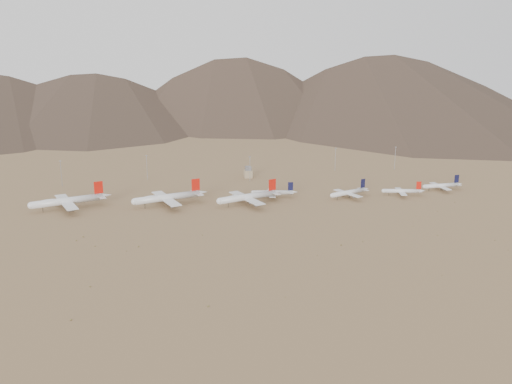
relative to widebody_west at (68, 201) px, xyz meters
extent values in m
plane|color=#A57E55|center=(141.72, -38.75, -7.14)|extent=(3000.00, 3000.00, 0.00)
cylinder|color=silver|center=(-0.28, -0.09, -0.08)|extent=(57.24, 22.92, 6.00)
sphere|color=silver|center=(-28.02, -8.68, -0.08)|extent=(5.88, 5.88, 5.88)
cone|color=silver|center=(30.78, 9.54, 0.37)|extent=(11.58, 8.25, 5.40)
cube|color=silver|center=(-1.39, -0.43, -0.98)|extent=(24.63, 53.60, 0.75)
cube|color=silver|center=(26.34, 8.16, 0.52)|extent=(10.98, 20.87, 0.36)
cube|color=red|center=(25.23, 7.82, 8.25)|extent=(7.37, 2.75, 10.65)
cylinder|color=black|center=(-19.70, -6.10, -5.11)|extent=(0.39, 0.39, 4.06)
cylinder|color=black|center=(0.38, 1.69, -5.11)|extent=(0.48, 0.48, 4.06)
cylinder|color=black|center=(1.27, -1.18, -5.11)|extent=(0.48, 0.48, 4.06)
ellipsoid|color=silver|center=(-14.70, -4.56, 1.57)|extent=(19.08, 9.80, 3.60)
cylinder|color=slate|center=(-4.54, 9.74, -2.46)|extent=(6.35, 4.30, 2.70)
cylinder|color=slate|center=(1.76, -10.60, -2.46)|extent=(6.35, 4.30, 2.70)
cylinder|color=slate|center=(-7.38, 18.89, -2.46)|extent=(6.35, 4.30, 2.70)
cylinder|color=slate|center=(4.59, -19.75, -2.46)|extent=(6.35, 4.30, 2.70)
cylinder|color=silver|center=(83.09, -6.31, -0.13)|extent=(57.10, 21.44, 5.96)
sphere|color=silver|center=(55.35, -14.17, -0.13)|extent=(5.84, 5.84, 5.84)
cone|color=silver|center=(114.16, 2.48, 0.32)|extent=(11.45, 7.99, 5.36)
cube|color=silver|center=(81.98, -6.63, -1.02)|extent=(23.27, 53.37, 0.74)
cube|color=silver|center=(109.72, 1.22, 0.47)|extent=(10.46, 20.74, 0.36)
cube|color=red|center=(108.61, 0.91, 8.14)|extent=(7.36, 2.56, 10.57)
cylinder|color=black|center=(63.67, -11.81, -5.12)|extent=(0.38, 0.38, 4.04)
cylinder|color=black|center=(83.80, -4.57, -5.12)|extent=(0.48, 0.48, 4.04)
cylinder|color=black|center=(84.61, -7.43, -5.12)|extent=(0.48, 0.48, 4.04)
ellipsoid|color=silver|center=(68.67, -10.40, 1.51)|extent=(18.97, 9.33, 3.57)
cylinder|color=slate|center=(79.10, 3.54, -2.49)|extent=(6.28, 4.15, 2.68)
cylinder|color=slate|center=(84.86, -16.80, -2.49)|extent=(6.28, 4.15, 2.68)
cylinder|color=slate|center=(76.51, 12.70, -2.49)|extent=(6.28, 4.15, 2.68)
cylinder|color=slate|center=(87.45, -25.95, -2.49)|extent=(6.28, 4.15, 2.68)
cylinder|color=silver|center=(151.70, -17.75, -0.50)|extent=(53.61, 22.30, 5.64)
sphere|color=silver|center=(125.77, -26.22, -0.50)|extent=(5.53, 5.53, 5.53)
cone|color=silver|center=(180.74, -8.26, -0.08)|extent=(10.91, 7.87, 5.07)
cube|color=silver|center=(150.66, -18.09, -1.35)|extent=(23.83, 50.25, 0.70)
cube|color=silver|center=(176.59, -9.62, 0.06)|extent=(10.57, 19.59, 0.34)
cube|color=red|center=(175.55, -9.96, 7.32)|extent=(6.90, 2.68, 10.00)
cylinder|color=black|center=(133.55, -23.68, -5.23)|extent=(0.36, 0.36, 3.82)
cylinder|color=black|center=(152.30, -16.07, -5.23)|extent=(0.45, 0.45, 3.82)
cylinder|color=black|center=(153.17, -18.75, -5.23)|extent=(0.45, 0.45, 3.82)
ellipsoid|color=silver|center=(138.21, -22.15, 1.05)|extent=(17.91, 9.44, 3.38)
cylinder|color=slate|center=(147.55, -8.58, -2.74)|extent=(5.97, 4.11, 2.54)
cylinder|color=slate|center=(153.77, -27.60, -2.74)|extent=(5.97, 4.11, 2.54)
cylinder|color=slate|center=(144.76, -0.02, -2.74)|extent=(5.97, 4.11, 2.54)
cylinder|color=slate|center=(156.56, -36.15, -2.74)|extent=(5.97, 4.11, 2.54)
cylinder|color=silver|center=(178.26, 0.05, -2.57)|extent=(35.65, 10.50, 3.86)
sphere|color=silver|center=(160.80, 3.41, -2.57)|extent=(3.78, 3.78, 3.78)
cone|color=silver|center=(197.82, -3.71, -2.28)|extent=(6.94, 4.62, 3.48)
cube|color=silver|center=(177.56, 0.19, -3.15)|extent=(11.34, 31.01, 0.48)
cube|color=silver|center=(195.02, -3.17, -2.18)|extent=(5.33, 11.98, 0.23)
cube|color=#111233|center=(194.32, -3.04, 3.17)|extent=(4.61, 1.21, 7.62)
cylinder|color=black|center=(166.03, 2.40, -5.82)|extent=(0.41, 0.41, 2.64)
cylinder|color=black|center=(179.14, 0.86, -5.82)|extent=(0.51, 0.51, 2.64)
cylinder|color=black|center=(178.77, -1.03, -5.82)|extent=(0.51, 0.51, 2.64)
cylinder|color=slate|center=(179.17, 8.57, -4.10)|extent=(3.82, 2.38, 1.74)
cylinder|color=slate|center=(175.95, -8.20, -4.10)|extent=(3.82, 2.38, 1.74)
cylinder|color=silver|center=(245.35, -15.52, -2.22)|extent=(37.16, 17.90, 4.16)
sphere|color=silver|center=(227.53, -22.54, -2.22)|extent=(4.08, 4.08, 4.08)
cone|color=silver|center=(265.31, -7.66, -1.90)|extent=(7.79, 6.01, 3.74)
cube|color=silver|center=(244.64, -15.80, -2.84)|extent=(17.73, 32.79, 0.52)
cube|color=silver|center=(262.45, -8.78, -1.80)|extent=(7.78, 12.87, 0.25)
cube|color=#111233|center=(261.74, -9.06, 3.97)|extent=(4.77, 2.17, 8.21)
cylinder|color=black|center=(232.87, -20.43, -5.72)|extent=(0.44, 0.44, 2.85)
cylinder|color=black|center=(245.68, -14.27, -5.72)|extent=(0.55, 0.55, 2.85)
cylinder|color=black|center=(246.44, -16.21, -5.72)|extent=(0.55, 0.55, 2.85)
cylinder|color=slate|center=(241.27, -7.25, -3.87)|extent=(4.25, 3.14, 1.87)
cylinder|color=slate|center=(248.00, -24.35, -3.87)|extent=(4.25, 3.14, 1.87)
cylinder|color=silver|center=(296.25, -18.30, -2.85)|extent=(33.29, 11.13, 3.62)
sphere|color=silver|center=(280.02, -14.50, -2.85)|extent=(3.55, 3.55, 3.55)
cone|color=silver|center=(314.43, -22.56, -2.58)|extent=(6.59, 4.54, 3.26)
cube|color=silver|center=(295.60, -18.15, -3.40)|extent=(11.71, 29.04, 0.45)
cube|color=silver|center=(311.83, -21.95, -2.49)|extent=(5.40, 11.26, 0.22)
cube|color=red|center=(311.18, -21.80, 2.53)|extent=(4.29, 1.31, 7.14)
cylinder|color=black|center=(284.89, -15.64, -5.90)|extent=(0.38, 0.38, 2.48)
cylinder|color=black|center=(297.11, -17.58, -5.90)|extent=(0.48, 0.48, 2.48)
cylinder|color=black|center=(296.69, -19.34, -5.90)|extent=(0.48, 0.48, 2.48)
cylinder|color=slate|center=(297.43, -10.36, -4.29)|extent=(3.62, 2.35, 1.63)
cylinder|color=slate|center=(293.78, -25.94, -4.29)|extent=(3.62, 2.35, 1.63)
cylinder|color=silver|center=(341.63, -8.25, -2.58)|extent=(35.60, 5.09, 3.85)
sphere|color=silver|center=(323.90, -8.87, -2.58)|extent=(3.78, 3.78, 3.78)
cone|color=silver|center=(361.49, -7.55, -2.29)|extent=(6.50, 3.69, 3.47)
cube|color=silver|center=(340.92, -8.27, -3.16)|extent=(6.74, 30.60, 0.48)
cube|color=silver|center=(358.65, -7.65, -2.19)|extent=(3.60, 11.66, 0.23)
cube|color=#111233|center=(357.94, -7.68, 3.15)|extent=(4.62, 0.51, 7.60)
cylinder|color=black|center=(329.22, -8.68, -5.82)|extent=(0.41, 0.41, 2.64)
cylinder|color=black|center=(342.31, -7.26, -5.82)|extent=(0.51, 0.51, 2.64)
cylinder|color=black|center=(342.37, -9.19, -5.82)|extent=(0.51, 0.51, 2.64)
cylinder|color=slate|center=(340.62, 0.24, -4.11)|extent=(3.61, 1.86, 1.73)
cylinder|color=slate|center=(341.22, -16.78, -4.11)|extent=(3.61, 1.86, 1.73)
cube|color=tan|center=(171.72, 81.25, -3.14)|extent=(8.00, 8.00, 8.00)
cube|color=slate|center=(171.72, 81.25, 2.86)|extent=(6.00, 6.00, 4.00)
cylinder|color=gray|center=(-14.06, 82.96, 5.36)|extent=(0.50, 0.50, 25.00)
cube|color=gray|center=(-14.06, 82.96, 18.16)|extent=(2.00, 0.60, 0.80)
cylinder|color=gray|center=(68.59, 92.81, 5.36)|extent=(0.50, 0.50, 25.00)
cube|color=gray|center=(68.59, 92.81, 18.16)|extent=(2.00, 0.60, 0.80)
cylinder|color=gray|center=(170.45, 65.43, 5.36)|extent=(0.50, 0.50, 25.00)
cube|color=gray|center=(170.45, 65.43, 18.16)|extent=(2.00, 0.60, 0.80)
cylinder|color=gray|center=(271.22, 92.74, 5.36)|extent=(0.50, 0.50, 25.00)
cube|color=gray|center=(271.22, 92.74, 18.16)|extent=(2.00, 0.60, 0.80)
cylinder|color=gray|center=(338.09, 85.33, 5.36)|extent=(0.50, 0.50, 25.00)
cube|color=gray|center=(338.09, 85.33, 18.16)|extent=(2.00, 0.60, 0.80)
ellipsoid|color=olive|center=(306.12, -146.68, -6.92)|extent=(0.77, 0.77, 0.43)
ellipsoid|color=olive|center=(48.90, -114.64, -6.94)|extent=(0.59, 0.59, 0.40)
ellipsoid|color=olive|center=(302.78, -166.36, -6.90)|extent=(0.57, 0.57, 0.49)
ellipsoid|color=olive|center=(263.73, -105.33, -6.94)|extent=(0.58, 0.58, 0.41)
ellipsoid|color=olive|center=(169.51, -179.87, -6.97)|extent=(0.59, 0.59, 0.34)
ellipsoid|color=olive|center=(331.20, -51.24, -6.89)|extent=(0.81, 0.81, 0.50)
ellipsoid|color=olive|center=(271.44, -128.84, -6.87)|extent=(0.91, 0.91, 0.54)
ellipsoid|color=olive|center=(279.22, -80.27, -6.92)|extent=(0.75, 0.75, 0.43)
ellipsoid|color=olive|center=(212.59, -130.23, -6.88)|extent=(0.83, 0.83, 0.52)
ellipsoid|color=olive|center=(17.99, -78.08, -6.78)|extent=(1.03, 1.03, 0.72)
ellipsoid|color=olive|center=(22.17, -209.77, -6.74)|extent=(1.03, 1.03, 0.79)
ellipsoid|color=olive|center=(172.68, -149.50, -6.93)|extent=(0.61, 0.61, 0.41)
ellipsoid|color=olive|center=(302.48, -72.62, -6.90)|extent=(0.75, 0.75, 0.48)
ellipsoid|color=olive|center=(27.66, -100.10, -6.88)|extent=(0.86, 0.86, 0.52)
ellipsoid|color=olive|center=(56.93, -107.67, -6.76)|extent=(0.99, 0.99, 0.77)
ellipsoid|color=olive|center=(28.90, -169.45, -6.88)|extent=(0.99, 0.99, 0.51)
ellipsoid|color=olive|center=(195.13, -133.57, -6.76)|extent=(0.96, 0.96, 0.76)
ellipsoid|color=olive|center=(103.20, -92.44, -6.89)|extent=(0.77, 0.77, 0.50)
ellipsoid|color=olive|center=(14.00, -85.74, -6.78)|extent=(0.99, 0.99, 0.72)
ellipsoid|color=olive|center=(92.44, -208.88, -6.80)|extent=(1.07, 1.07, 0.68)
ellipsoid|color=olive|center=(236.57, -196.44, -6.94)|extent=(0.62, 0.62, 0.41)
ellipsoid|color=olive|center=(135.65, -206.63, -6.93)|extent=(0.55, 0.55, 0.43)
camera|label=1|loc=(59.52, -486.90, 129.72)|focal=40.00mm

